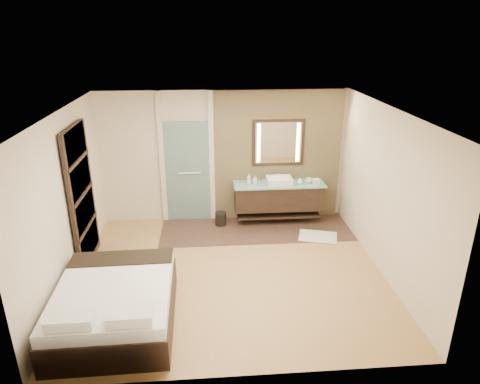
{
  "coord_description": "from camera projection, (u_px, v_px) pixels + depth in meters",
  "views": [
    {
      "loc": [
        -0.34,
        -6.14,
        3.86
      ],
      "look_at": [
        0.2,
        0.6,
        1.22
      ],
      "focal_mm": 32.0,
      "sensor_mm": 36.0,
      "label": 1
    }
  ],
  "objects": [
    {
      "name": "soap_bottle_c",
      "position": [
        300.0,
        181.0,
        8.61
      ],
      "size": [
        0.14,
        0.14,
        0.14
      ],
      "primitive_type": "imported",
      "rotation": [
        0.0,
        0.0,
        -0.37
      ],
      "color": "#C3F5F4",
      "rests_on": "vanity"
    },
    {
      "name": "soap_bottle_b",
      "position": [
        255.0,
        180.0,
        8.64
      ],
      "size": [
        0.09,
        0.09,
        0.17
      ],
      "primitive_type": "imported",
      "rotation": [
        0.0,
        0.0,
        -0.15
      ],
      "color": "#B2B2B2",
      "rests_on": "vanity"
    },
    {
      "name": "soap_bottle_a",
      "position": [
        249.0,
        179.0,
        8.61
      ],
      "size": [
        0.1,
        0.1,
        0.21
      ],
      "primitive_type": "imported",
      "rotation": [
        0.0,
        0.0,
        -0.37
      ],
      "color": "silver",
      "rests_on": "vanity"
    },
    {
      "name": "tile_strip",
      "position": [
        256.0,
        229.0,
        8.66
      ],
      "size": [
        3.8,
        1.3,
        0.01
      ],
      "primitive_type": "cube",
      "color": "#34241C",
      "rests_on": "floor"
    },
    {
      "name": "shoji_partition",
      "position": [
        82.0,
        197.0,
        7.07
      ],
      "size": [
        0.06,
        1.2,
        2.4
      ],
      "color": "black",
      "rests_on": "floor"
    },
    {
      "name": "vanity",
      "position": [
        279.0,
        196.0,
        8.78
      ],
      "size": [
        1.85,
        0.55,
        0.88
      ],
      "color": "black",
      "rests_on": "stone_wall"
    },
    {
      "name": "bath_mat",
      "position": [
        318.0,
        237.0,
        8.33
      ],
      "size": [
        0.83,
        0.69,
        0.02
      ],
      "primitive_type": "cube",
      "rotation": [
        0.0,
        0.0,
        -0.29
      ],
      "color": "silver",
      "rests_on": "floor"
    },
    {
      "name": "bed",
      "position": [
        115.0,
        305.0,
        5.82
      ],
      "size": [
        1.59,
        1.97,
        0.75
      ],
      "rotation": [
        0.0,
        0.0,
        0.02
      ],
      "color": "black",
      "rests_on": "floor"
    },
    {
      "name": "frosted_door",
      "position": [
        187.0,
        168.0,
        8.71
      ],
      "size": [
        1.1,
        0.12,
        2.7
      ],
      "color": "#9CC5C2",
      "rests_on": "floor"
    },
    {
      "name": "floor",
      "position": [
        231.0,
        273.0,
        7.13
      ],
      "size": [
        5.0,
        5.0,
        0.0
      ],
      "primitive_type": "plane",
      "color": "#AD8148",
      "rests_on": "ground"
    },
    {
      "name": "stone_wall",
      "position": [
        277.0,
        156.0,
        8.78
      ],
      "size": [
        2.6,
        0.08,
        2.7
      ],
      "primitive_type": "cube",
      "color": "tan",
      "rests_on": "floor"
    },
    {
      "name": "cup",
      "position": [
        309.0,
        180.0,
        8.69
      ],
      "size": [
        0.13,
        0.13,
        0.1
      ],
      "primitive_type": "imported",
      "rotation": [
        0.0,
        0.0,
        -0.0
      ],
      "color": "silver",
      "rests_on": "vanity"
    },
    {
      "name": "tissue_box",
      "position": [
        316.0,
        181.0,
        8.64
      ],
      "size": [
        0.14,
        0.14,
        0.1
      ],
      "primitive_type": "cube",
      "rotation": [
        0.0,
        0.0,
        0.18
      ],
      "color": "silver",
      "rests_on": "vanity"
    },
    {
      "name": "mirror_unit",
      "position": [
        278.0,
        143.0,
        8.62
      ],
      "size": [
        1.06,
        0.04,
        0.96
      ],
      "color": "black",
      "rests_on": "stone_wall"
    },
    {
      "name": "waste_bin",
      "position": [
        221.0,
        219.0,
        8.79
      ],
      "size": [
        0.23,
        0.23,
        0.28
      ],
      "primitive_type": "cylinder",
      "rotation": [
        0.0,
        0.0,
        -0.03
      ],
      "color": "black",
      "rests_on": "floor"
    }
  ]
}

